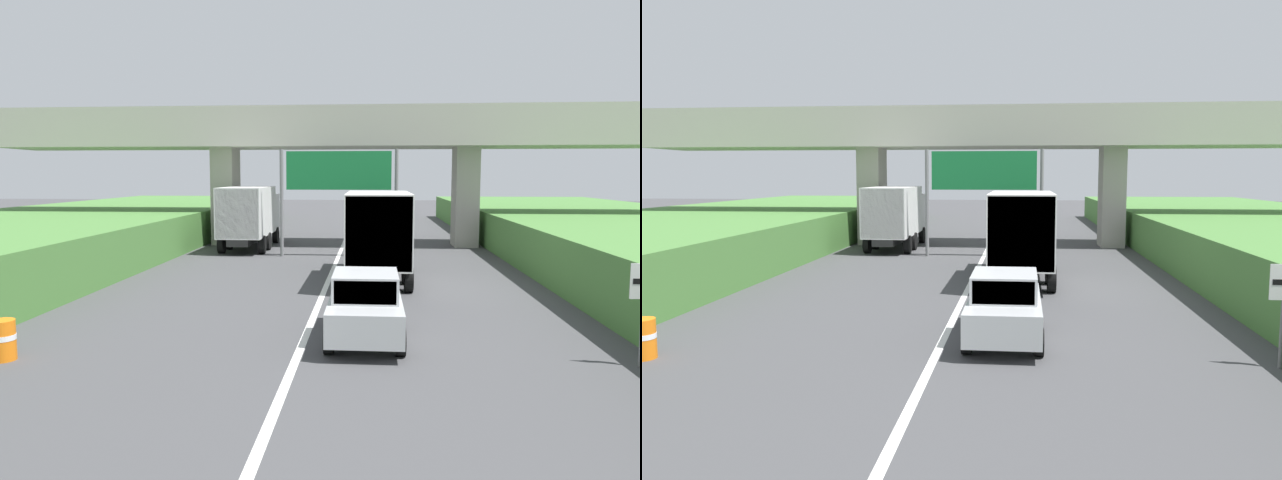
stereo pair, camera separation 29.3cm
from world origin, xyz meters
TOP-DOWN VIEW (x-y plane):
  - lane_centre_stripe at (0.00, 28.54)m, footprint 0.20×97.08m
  - overpass_bridge at (0.00, 35.67)m, footprint 40.00×4.80m
  - overhead_highway_sign at (0.00, 30.34)m, footprint 5.88×0.18m
  - truck_black at (1.89, 23.67)m, footprint 2.44×7.30m
  - truck_white at (-5.08, 33.41)m, footprint 2.44×7.30m
  - car_silver at (1.51, 15.08)m, footprint 1.86×4.10m
  - construction_barrel_2 at (-6.46, 12.77)m, footprint 0.57×0.57m

SIDE VIEW (x-z plane):
  - lane_centre_stripe at x=0.00m, z-range 0.00..0.01m
  - construction_barrel_2 at x=-6.46m, z-range 0.01..0.91m
  - car_silver at x=1.51m, z-range 0.00..1.72m
  - truck_black at x=1.89m, z-range 0.21..3.65m
  - truck_white at x=-5.08m, z-range 0.21..3.65m
  - overhead_highway_sign at x=0.00m, z-range 1.28..6.63m
  - overpass_bridge at x=0.00m, z-range 2.01..9.86m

